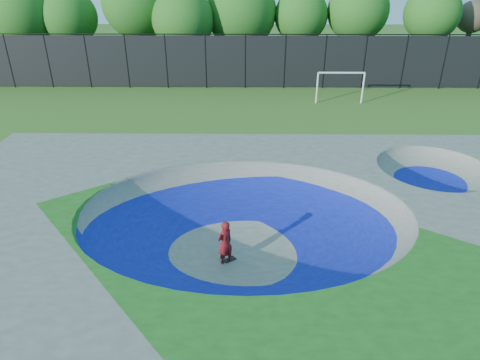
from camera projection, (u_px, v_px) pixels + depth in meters
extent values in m
plane|color=#355E1A|center=(244.00, 249.00, 14.55)|extent=(120.00, 120.00, 0.00)
cube|color=gray|center=(245.00, 230.00, 14.21)|extent=(22.00, 14.00, 1.50)
imported|color=red|center=(225.00, 243.00, 13.50)|extent=(0.68, 0.66, 1.57)
cube|color=black|center=(225.00, 262.00, 13.85)|extent=(0.73, 0.68, 0.05)
cylinder|color=silver|center=(317.00, 88.00, 29.25)|extent=(0.12, 0.12, 2.09)
cylinder|color=silver|center=(363.00, 88.00, 29.22)|extent=(0.12, 0.12, 2.09)
cylinder|color=silver|center=(342.00, 73.00, 28.76)|extent=(3.13, 0.12, 0.12)
cylinder|color=black|center=(9.00, 61.00, 32.55)|extent=(0.09, 0.09, 4.00)
cylinder|color=black|center=(48.00, 61.00, 32.52)|extent=(0.09, 0.09, 4.00)
cylinder|color=black|center=(88.00, 61.00, 32.49)|extent=(0.09, 0.09, 4.00)
cylinder|color=black|center=(127.00, 62.00, 32.46)|extent=(0.09, 0.09, 4.00)
cylinder|color=black|center=(166.00, 62.00, 32.43)|extent=(0.09, 0.09, 4.00)
cylinder|color=black|center=(206.00, 62.00, 32.40)|extent=(0.09, 0.09, 4.00)
cylinder|color=black|center=(245.00, 62.00, 32.36)|extent=(0.09, 0.09, 4.00)
cylinder|color=black|center=(285.00, 62.00, 32.33)|extent=(0.09, 0.09, 4.00)
cylinder|color=black|center=(325.00, 62.00, 32.30)|extent=(0.09, 0.09, 4.00)
cylinder|color=black|center=(364.00, 62.00, 32.27)|extent=(0.09, 0.09, 4.00)
cylinder|color=black|center=(404.00, 62.00, 32.24)|extent=(0.09, 0.09, 4.00)
cylinder|color=black|center=(444.00, 62.00, 32.21)|extent=(0.09, 0.09, 4.00)
cube|color=black|center=(245.00, 62.00, 32.36)|extent=(48.00, 0.03, 3.80)
cylinder|color=black|center=(245.00, 34.00, 31.46)|extent=(48.00, 0.08, 0.08)
cylinder|color=#443522|center=(33.00, 55.00, 37.84)|extent=(0.44, 0.44, 2.86)
sphere|color=#1F5B17|center=(24.00, 13.00, 36.26)|extent=(5.49, 5.49, 5.49)
cylinder|color=#443522|center=(76.00, 55.00, 37.98)|extent=(0.44, 0.44, 2.82)
sphere|color=#1F5B17|center=(70.00, 17.00, 36.55)|extent=(4.65, 4.65, 4.65)
cylinder|color=#443522|center=(142.00, 51.00, 37.72)|extent=(0.44, 0.44, 3.47)
sphere|color=#1F5B17|center=(137.00, 3.00, 35.93)|extent=(5.90, 5.90, 5.90)
cylinder|color=#443522|center=(185.00, 60.00, 36.41)|extent=(0.44, 0.44, 2.65)
sphere|color=#1F5B17|center=(183.00, 20.00, 34.95)|extent=(5.08, 5.08, 5.08)
cylinder|color=#443522|center=(241.00, 55.00, 38.00)|extent=(0.44, 0.44, 2.69)
sphere|color=#1F5B17|center=(241.00, 12.00, 36.38)|extent=(5.99, 5.99, 5.99)
cylinder|color=#443522|center=(299.00, 54.00, 37.68)|extent=(0.44, 0.44, 3.03)
sphere|color=#1F5B17|center=(301.00, 15.00, 36.23)|extent=(4.52, 4.52, 4.52)
cylinder|color=#443522|center=(353.00, 54.00, 37.37)|extent=(0.44, 0.44, 3.22)
sphere|color=#1F5B17|center=(358.00, 10.00, 35.77)|extent=(5.10, 5.10, 5.10)
cylinder|color=#443522|center=(424.00, 56.00, 35.73)|extent=(0.44, 0.44, 3.45)
sphere|color=#1F5B17|center=(432.00, 13.00, 34.20)|extent=(4.43, 4.43, 4.43)
cylinder|color=#443522|center=(464.00, 52.00, 36.86)|extent=(0.44, 0.44, 3.59)
sphere|color=#4F4031|center=(473.00, 17.00, 35.54)|extent=(2.60, 2.60, 2.60)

